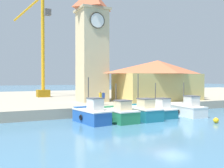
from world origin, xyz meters
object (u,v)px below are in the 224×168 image
at_px(fishing_boat_left_inner, 142,112).
at_px(fishing_boat_mid_left, 159,110).
at_px(clock_tower, 92,43).
at_px(dock_worker_near_tower, 103,98).
at_px(fishing_boat_left_outer, 119,114).
at_px(warehouse_right, 158,80).
at_px(fishing_boat_far_left, 92,114).
at_px(fishing_boat_center, 187,109).
at_px(mooring_buoy, 216,120).
at_px(dock_worker_along_quay, 101,98).
at_px(port_crane_near, 42,58).

relative_size(fishing_boat_left_inner, fishing_boat_mid_left, 1.11).
distance_m(clock_tower, dock_worker_near_tower, 8.74).
xyz_separation_m(fishing_boat_left_outer, warehouse_right, (10.75, 8.43, 3.23)).
xyz_separation_m(fishing_boat_far_left, fishing_boat_left_inner, (5.44, -0.10, -0.05)).
relative_size(fishing_boat_far_left, fishing_boat_center, 0.96).
relative_size(fishing_boat_center, dock_worker_near_tower, 2.92).
bearing_deg(mooring_buoy, fishing_boat_left_inner, 134.66).
distance_m(fishing_boat_left_inner, dock_worker_along_quay, 5.97).
bearing_deg(clock_tower, fishing_boat_center, -56.11).
bearing_deg(dock_worker_near_tower, mooring_buoy, -56.58).
distance_m(fishing_boat_mid_left, warehouse_right, 9.85).
relative_size(warehouse_right, dock_worker_along_quay, 7.60).
xyz_separation_m(fishing_boat_left_inner, port_crane_near, (-5.55, 22.37, 6.88)).
bearing_deg(fishing_boat_center, dock_worker_along_quay, 144.76).
relative_size(fishing_boat_mid_left, port_crane_near, 0.26).
distance_m(fishing_boat_left_outer, fishing_boat_mid_left, 5.43).
height_order(fishing_boat_mid_left, warehouse_right, warehouse_right).
distance_m(fishing_boat_center, warehouse_right, 9.22).
xyz_separation_m(fishing_boat_far_left, dock_worker_along_quay, (3.29, 5.35, 1.09)).
bearing_deg(fishing_boat_mid_left, fishing_boat_left_outer, -170.77).
bearing_deg(fishing_boat_center, fishing_boat_mid_left, 165.81).
bearing_deg(fishing_boat_center, mooring_buoy, -100.57).
bearing_deg(dock_worker_near_tower, fishing_boat_far_left, -124.32).
relative_size(fishing_boat_center, clock_tower, 0.28).
bearing_deg(warehouse_right, clock_tower, 166.52).
bearing_deg(dock_worker_near_tower, clock_tower, 82.95).
xyz_separation_m(fishing_boat_left_outer, fishing_boat_left_inner, (2.75, 0.27, 0.02)).
xyz_separation_m(fishing_boat_left_inner, clock_tower, (-1.24, 10.38, 8.25)).
bearing_deg(clock_tower, fishing_boat_mid_left, -68.48).
height_order(fishing_boat_left_outer, dock_worker_along_quay, fishing_boat_left_outer).
height_order(clock_tower, port_crane_near, port_crane_near).
height_order(fishing_boat_far_left, mooring_buoy, fishing_boat_far_left).
relative_size(fishing_boat_far_left, mooring_buoy, 8.83).
bearing_deg(fishing_boat_left_outer, dock_worker_along_quay, 84.04).
distance_m(mooring_buoy, dock_worker_along_quay, 12.79).
bearing_deg(fishing_boat_center, fishing_boat_left_outer, -179.70).
relative_size(fishing_boat_center, port_crane_near, 0.28).
height_order(fishing_boat_mid_left, clock_tower, clock_tower).
distance_m(fishing_boat_far_left, fishing_boat_left_inner, 5.44).
relative_size(clock_tower, dock_worker_near_tower, 10.36).
bearing_deg(port_crane_near, fishing_boat_mid_left, -69.45).
bearing_deg(fishing_boat_left_outer, port_crane_near, 97.05).
bearing_deg(fishing_boat_mid_left, warehouse_right, 54.51).
bearing_deg(dock_worker_along_quay, fishing_boat_far_left, -121.58).
height_order(fishing_boat_left_outer, warehouse_right, warehouse_right).
xyz_separation_m(fishing_boat_center, mooring_buoy, (-0.90, -4.81, -0.51)).
xyz_separation_m(fishing_boat_left_outer, mooring_buoy, (7.73, -4.77, -0.49)).
distance_m(fishing_boat_left_inner, fishing_boat_center, 5.88).
height_order(dock_worker_near_tower, dock_worker_along_quay, same).
bearing_deg(fishing_boat_left_outer, clock_tower, 81.95).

